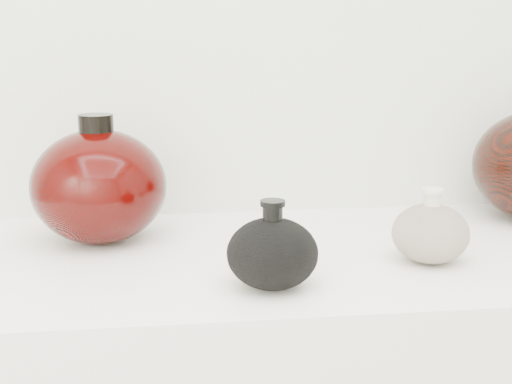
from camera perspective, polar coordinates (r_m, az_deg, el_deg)
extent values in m
cube|color=white|center=(1.08, 1.50, -5.62)|extent=(1.20, 0.50, 0.03)
ellipsoid|color=black|center=(0.92, 1.32, -4.94)|extent=(0.12, 0.12, 0.09)
cylinder|color=black|center=(0.90, 1.34, -1.74)|extent=(0.03, 0.03, 0.03)
cylinder|color=black|center=(0.90, 1.34, -0.89)|extent=(0.03, 0.03, 0.01)
ellipsoid|color=#C5B696|center=(1.05, 13.78, -3.24)|extent=(0.14, 0.14, 0.09)
cylinder|color=beige|center=(1.03, 13.92, -0.62)|extent=(0.03, 0.03, 0.03)
cylinder|color=beige|center=(1.03, 13.96, 0.07)|extent=(0.04, 0.04, 0.01)
ellipsoid|color=black|center=(1.13, -12.45, 0.43)|extent=(0.26, 0.26, 0.18)
cylinder|color=black|center=(1.11, -12.69, 5.22)|extent=(0.07, 0.07, 0.03)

